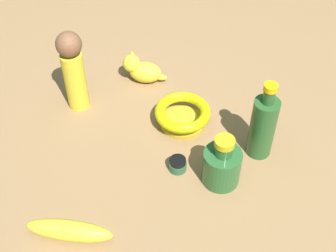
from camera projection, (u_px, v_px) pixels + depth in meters
name	position (u px, v px, depth m)	size (l,w,h in m)	color
ground	(168.00, 139.00, 1.23)	(2.00, 2.00, 0.00)	#936D47
person_figure_adult	(73.00, 69.00, 1.23)	(0.08, 0.08, 0.24)	yellow
bowl	(183.00, 114.00, 1.24)	(0.15, 0.15, 0.06)	gold
cat_figurine	(142.00, 69.00, 1.36)	(0.13, 0.08, 0.09)	yellow
bottle_short	(222.00, 165.00, 1.10)	(0.09, 0.09, 0.14)	#2A5F2E
nail_polish_jar	(178.00, 164.00, 1.14)	(0.04, 0.04, 0.03)	#295B3B
banana	(69.00, 230.00, 1.01)	(0.19, 0.05, 0.05)	yellow
bottle_tall	(263.00, 126.00, 1.13)	(0.06, 0.06, 0.22)	#2A5828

